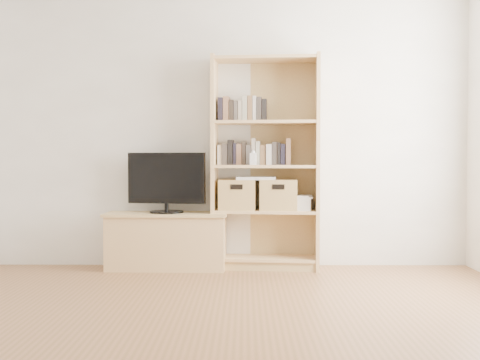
{
  "coord_description": "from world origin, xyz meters",
  "views": [
    {
      "loc": [
        0.18,
        -3.12,
        1.0
      ],
      "look_at": [
        0.14,
        1.9,
        0.82
      ],
      "focal_mm": 45.0,
      "sensor_mm": 36.0,
      "label": 1
    }
  ],
  "objects_px": {
    "television": "(167,182)",
    "laptop": "(256,178)",
    "bookshelf": "(266,163)",
    "basket_left": "(237,195)",
    "tv_stand": "(167,242)",
    "baby_monitor": "(253,159)",
    "basket_right": "(279,195)"
  },
  "relations": [
    {
      "from": "television",
      "to": "laptop",
      "type": "relative_size",
      "value": 2.01
    },
    {
      "from": "bookshelf",
      "to": "basket_left",
      "type": "distance_m",
      "value": 0.39
    },
    {
      "from": "tv_stand",
      "to": "baby_monitor",
      "type": "distance_m",
      "value": 1.09
    },
    {
      "from": "baby_monitor",
      "to": "basket_left",
      "type": "distance_m",
      "value": 0.37
    },
    {
      "from": "tv_stand",
      "to": "baby_monitor",
      "type": "xyz_separation_m",
      "value": [
        0.78,
        -0.07,
        0.75
      ]
    },
    {
      "from": "tv_stand",
      "to": "laptop",
      "type": "height_order",
      "value": "laptop"
    },
    {
      "from": "television",
      "to": "baby_monitor",
      "type": "xyz_separation_m",
      "value": [
        0.78,
        -0.07,
        0.21
      ]
    },
    {
      "from": "basket_left",
      "to": "basket_right",
      "type": "relative_size",
      "value": 0.99
    },
    {
      "from": "television",
      "to": "basket_left",
      "type": "relative_size",
      "value": 2.14
    },
    {
      "from": "basket_right",
      "to": "baby_monitor",
      "type": "bearing_deg",
      "value": -155.91
    },
    {
      "from": "basket_left",
      "to": "television",
      "type": "bearing_deg",
      "value": -173.52
    },
    {
      "from": "television",
      "to": "laptop",
      "type": "height_order",
      "value": "television"
    },
    {
      "from": "bookshelf",
      "to": "laptop",
      "type": "bearing_deg",
      "value": -174.22
    },
    {
      "from": "basket_right",
      "to": "basket_left",
      "type": "bearing_deg",
      "value": 179.75
    },
    {
      "from": "tv_stand",
      "to": "laptop",
      "type": "distance_m",
      "value": 1.0
    },
    {
      "from": "tv_stand",
      "to": "laptop",
      "type": "relative_size",
      "value": 3.0
    },
    {
      "from": "tv_stand",
      "to": "basket_left",
      "type": "xyz_separation_m",
      "value": [
        0.64,
        0.04,
        0.43
      ]
    },
    {
      "from": "bookshelf",
      "to": "baby_monitor",
      "type": "distance_m",
      "value": 0.16
    },
    {
      "from": "baby_monitor",
      "to": "basket_right",
      "type": "relative_size",
      "value": 0.32
    },
    {
      "from": "television",
      "to": "basket_right",
      "type": "relative_size",
      "value": 2.13
    },
    {
      "from": "basket_right",
      "to": "laptop",
      "type": "bearing_deg",
      "value": -179.3
    },
    {
      "from": "bookshelf",
      "to": "television",
      "type": "relative_size",
      "value": 2.72
    },
    {
      "from": "tv_stand",
      "to": "basket_left",
      "type": "bearing_deg",
      "value": 5.39
    },
    {
      "from": "bookshelf",
      "to": "basket_right",
      "type": "xyz_separation_m",
      "value": [
        0.12,
        -0.02,
        -0.29
      ]
    },
    {
      "from": "bookshelf",
      "to": "laptop",
      "type": "distance_m",
      "value": 0.17
    },
    {
      "from": "bookshelf",
      "to": "basket_right",
      "type": "bearing_deg",
      "value": -2.6
    },
    {
      "from": "baby_monitor",
      "to": "laptop",
      "type": "bearing_deg",
      "value": 82.7
    },
    {
      "from": "laptop",
      "to": "television",
      "type": "bearing_deg",
      "value": -175.49
    },
    {
      "from": "tv_stand",
      "to": "bookshelf",
      "type": "height_order",
      "value": "bookshelf"
    },
    {
      "from": "bookshelf",
      "to": "television",
      "type": "distance_m",
      "value": 0.92
    },
    {
      "from": "television",
      "to": "laptop",
      "type": "xyz_separation_m",
      "value": [
        0.81,
        0.03,
        0.04
      ]
    },
    {
      "from": "bookshelf",
      "to": "baby_monitor",
      "type": "relative_size",
      "value": 18.16
    }
  ]
}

